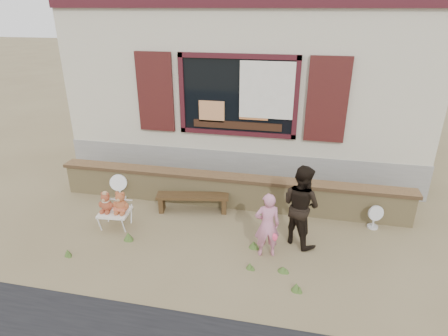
% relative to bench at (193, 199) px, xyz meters
% --- Properties ---
extents(ground, '(80.00, 80.00, 0.00)m').
position_rel_bench_xyz_m(ground, '(0.63, -0.62, -0.26)').
color(ground, brown).
rests_on(ground, ground).
extents(shopfront, '(8.04, 5.13, 4.00)m').
position_rel_bench_xyz_m(shopfront, '(0.63, 3.87, 1.73)').
color(shopfront, '#ADA38C').
rests_on(shopfront, ground).
extents(brick_wall, '(7.10, 0.36, 0.67)m').
position_rel_bench_xyz_m(brick_wall, '(0.63, 0.38, 0.08)').
color(brick_wall, tan).
rests_on(brick_wall, ground).
extents(bench, '(1.45, 0.54, 0.36)m').
position_rel_bench_xyz_m(bench, '(0.00, 0.00, 0.00)').
color(bench, '#382613').
rests_on(bench, ground).
extents(folding_chair, '(0.57, 0.51, 0.33)m').
position_rel_bench_xyz_m(folding_chair, '(-1.23, -0.85, 0.03)').
color(folding_chair, silver).
rests_on(folding_chair, ground).
extents(teddy_bear_left, '(0.30, 0.27, 0.38)m').
position_rel_bench_xyz_m(teddy_bear_left, '(-1.37, -0.86, 0.25)').
color(teddy_bear_left, brown).
rests_on(teddy_bear_left, folding_chair).
extents(teddy_bear_right, '(0.33, 0.29, 0.42)m').
position_rel_bench_xyz_m(teddy_bear_right, '(-1.09, -0.84, 0.27)').
color(teddy_bear_right, brown).
rests_on(teddy_bear_right, folding_chair).
extents(child, '(0.46, 0.36, 1.12)m').
position_rel_bench_xyz_m(child, '(1.57, -1.12, 0.29)').
color(child, pink).
rests_on(child, ground).
extents(adult, '(0.88, 0.86, 1.43)m').
position_rel_bench_xyz_m(adult, '(2.07, -0.64, 0.45)').
color(adult, black).
rests_on(adult, ground).
extents(fan_left, '(0.37, 0.24, 0.57)m').
position_rel_bench_xyz_m(fan_left, '(-1.65, 0.18, 0.02)').
color(fan_left, white).
rests_on(fan_left, ground).
extents(fan_right, '(0.30, 0.20, 0.46)m').
position_rel_bench_xyz_m(fan_right, '(3.41, 0.10, -0.03)').
color(fan_right, silver).
rests_on(fan_right, ground).
extents(grass_tufts, '(3.82, 1.06, 0.14)m').
position_rel_bench_xyz_m(grass_tufts, '(0.68, -1.41, -0.20)').
color(grass_tufts, '#426026').
rests_on(grass_tufts, ground).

